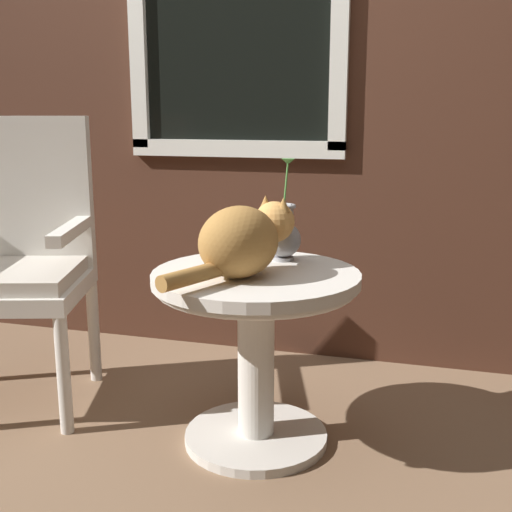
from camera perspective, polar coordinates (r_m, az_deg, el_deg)
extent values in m
plane|color=#7F6047|center=(2.15, -6.26, -16.20)|extent=(6.00, 6.00, 0.00)
cube|color=#47281C|center=(2.73, 0.32, 18.26)|extent=(4.00, 0.04, 2.60)
cube|color=silver|center=(2.71, -1.85, 9.56)|extent=(0.92, 0.03, 0.07)
cube|color=silver|center=(2.89, -10.56, 20.21)|extent=(0.07, 0.03, 1.07)
cube|color=silver|center=(2.64, 7.56, 21.05)|extent=(0.07, 0.03, 1.07)
cube|color=black|center=(2.75, -1.84, 20.81)|extent=(0.83, 0.01, 1.05)
cylinder|color=silver|center=(2.14, 0.00, -15.76)|extent=(0.46, 0.46, 0.03)
cylinder|color=silver|center=(2.03, 0.00, -9.22)|extent=(0.11, 0.11, 0.50)
cylinder|color=silver|center=(1.95, 0.00, -1.94)|extent=(0.64, 0.64, 0.03)
torus|color=silver|center=(1.95, 0.00, -2.72)|extent=(0.61, 0.61, 0.02)
cylinder|color=silver|center=(2.20, -16.78, -10.15)|extent=(0.04, 0.04, 0.40)
cylinder|color=silver|center=(2.59, -14.26, -6.50)|extent=(0.04, 0.04, 0.40)
cube|color=silver|center=(2.39, -20.81, -2.79)|extent=(0.60, 0.59, 0.06)
cube|color=beige|center=(2.37, -20.91, -1.51)|extent=(0.55, 0.54, 0.05)
cube|color=silver|center=(2.52, -19.81, 5.28)|extent=(0.48, 0.20, 0.56)
cube|color=silver|center=(2.28, -16.14, 2.25)|extent=(0.17, 0.43, 0.04)
ellipsoid|color=#AD7A3D|center=(1.86, -1.50, 1.28)|extent=(0.30, 0.32, 0.21)
sphere|color=#E2A356|center=(1.98, 1.64, 3.07)|extent=(0.13, 0.13, 0.13)
cone|color=#AD7A3D|center=(1.95, 2.46, 4.61)|extent=(0.04, 0.04, 0.04)
cone|color=#AD7A3D|center=(1.99, 0.85, 4.80)|extent=(0.04, 0.04, 0.04)
cylinder|color=#AD7A3D|center=(1.74, -5.61, -1.74)|extent=(0.14, 0.23, 0.05)
cylinder|color=#99999E|center=(2.10, 2.46, -0.22)|extent=(0.07, 0.07, 0.01)
ellipsoid|color=#99999E|center=(2.08, 2.47, 1.46)|extent=(0.11, 0.11, 0.11)
cylinder|color=#99999E|center=(2.07, 2.49, 3.54)|extent=(0.06, 0.06, 0.07)
torus|color=#99999E|center=(2.06, 2.50, 4.46)|extent=(0.08, 0.08, 0.01)
cylinder|color=#47893D|center=(2.07, 2.69, 6.44)|extent=(0.01, 0.03, 0.14)
cone|color=#47893D|center=(2.08, 2.88, 8.41)|extent=(0.04, 0.04, 0.02)
cylinder|color=#47893D|center=(2.08, 2.69, 6.44)|extent=(0.01, 0.05, 0.14)
cone|color=#47893D|center=(2.09, 2.88, 8.41)|extent=(0.04, 0.04, 0.02)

